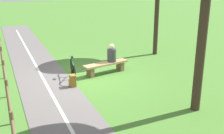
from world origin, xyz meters
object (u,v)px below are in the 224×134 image
Objects in this scene: bench at (106,66)px; person_seated at (112,54)px; bicycle at (73,70)px; backpack at (73,81)px.

person_seated is (-0.29, -0.06, 0.46)m from bench.
backpack is (0.27, 0.89, -0.13)m from bicycle.
bicycle reaches higher than backpack.
bicycle is 0.94m from backpack.
person_seated is 0.47× the size of bicycle.
person_seated is at bearing 101.84° from bicycle.
bicycle is (1.69, 0.08, -0.43)m from person_seated.
person_seated reaches higher than bench.
person_seated is at bearing 180.00° from bench.
bench is 0.54m from person_seated.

